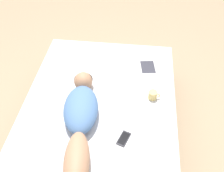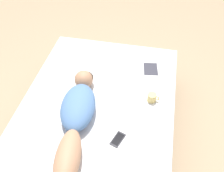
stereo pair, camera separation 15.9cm
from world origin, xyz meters
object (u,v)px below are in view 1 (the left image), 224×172
object	(u,v)px
coffee_mug	(153,95)
cell_phone	(124,139)
person	(80,118)
open_magazine	(138,67)

from	to	relation	value
coffee_mug	cell_phone	world-z (taller)	coffee_mug
person	cell_phone	distance (m)	0.42
open_magazine	coffee_mug	size ratio (longest dim) A/B	4.36
person	open_magazine	distance (m)	0.97
person	cell_phone	world-z (taller)	person
person	cell_phone	size ratio (longest dim) A/B	7.47
coffee_mug	open_magazine	bearing A→B (deg)	110.64
open_magazine	cell_phone	xyz separation A→B (m)	(-0.08, -0.95, 0.00)
coffee_mug	cell_phone	distance (m)	0.57
coffee_mug	cell_phone	size ratio (longest dim) A/B	0.68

